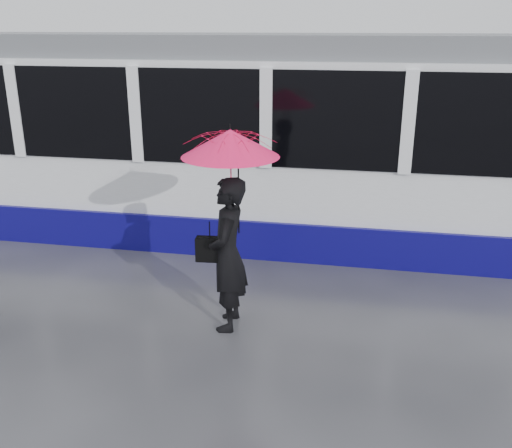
# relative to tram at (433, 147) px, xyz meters

# --- Properties ---
(ground) EXTENTS (90.00, 90.00, 0.00)m
(ground) POSITION_rel_tram_xyz_m (-2.20, -2.50, -1.64)
(ground) COLOR #2C2C31
(ground) RESTS_ON ground
(rails) EXTENTS (34.00, 1.51, 0.02)m
(rails) POSITION_rel_tram_xyz_m (-2.20, -0.00, -1.63)
(rails) COLOR #3F3D38
(rails) RESTS_ON ground
(tram) EXTENTS (26.00, 2.56, 3.35)m
(tram) POSITION_rel_tram_xyz_m (0.00, 0.00, 0.00)
(tram) COLOR white
(tram) RESTS_ON ground
(woman) EXTENTS (0.50, 0.72, 1.87)m
(woman) POSITION_rel_tram_xyz_m (-2.58, -3.35, -0.70)
(woman) COLOR black
(woman) RESTS_ON ground
(umbrella) EXTENTS (1.18, 1.18, 1.26)m
(umbrella) POSITION_rel_tram_xyz_m (-2.53, -3.35, 0.42)
(umbrella) COLOR #ED135A
(umbrella) RESTS_ON ground
(handbag) EXTENTS (0.35, 0.17, 0.47)m
(handbag) POSITION_rel_tram_xyz_m (-2.80, -3.33, -0.66)
(handbag) COLOR black
(handbag) RESTS_ON ground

